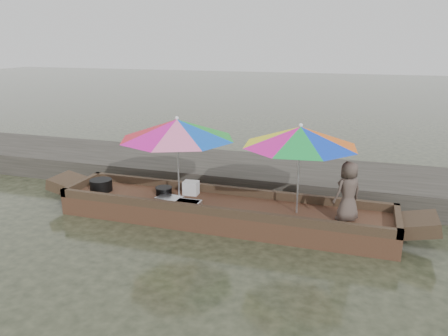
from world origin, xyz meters
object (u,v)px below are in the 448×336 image
(supply_bag, at_px, (191,188))
(umbrella_bow, at_px, (178,159))
(vendor, at_px, (348,191))
(charcoal_grill, at_px, (164,191))
(umbrella_stern, at_px, (299,169))
(tray_crayfish, at_px, (187,204))
(tray_scallop, at_px, (169,199))
(boat_hull, at_px, (222,213))
(cooking_pot, at_px, (101,185))

(supply_bag, xyz_separation_m, umbrella_bow, (-0.11, -0.30, 0.65))
(vendor, relative_size, umbrella_bow, 0.48)
(charcoal_grill, bearing_deg, umbrella_stern, -2.53)
(umbrella_bow, bearing_deg, tray_crayfish, -46.60)
(tray_scallop, xyz_separation_m, charcoal_grill, (-0.22, 0.23, 0.04))
(tray_crayfish, relative_size, tray_scallop, 1.00)
(charcoal_grill, bearing_deg, tray_scallop, -45.75)
(boat_hull, relative_size, charcoal_grill, 20.13)
(boat_hull, height_order, supply_bag, supply_bag)
(boat_hull, relative_size, cooking_pot, 14.05)
(tray_crayfish, bearing_deg, umbrella_stern, 9.22)
(vendor, bearing_deg, umbrella_bow, -44.06)
(supply_bag, bearing_deg, umbrella_bow, -110.34)
(cooking_pot, height_order, supply_bag, supply_bag)
(tray_crayfish, height_order, charcoal_grill, charcoal_grill)
(tray_crayfish, xyz_separation_m, supply_bag, (-0.18, 0.61, 0.09))
(boat_hull, xyz_separation_m, umbrella_stern, (1.34, 0.00, 0.95))
(boat_hull, xyz_separation_m, cooking_pot, (-2.49, -0.05, 0.29))
(tray_crayfish, bearing_deg, supply_bag, 106.22)
(boat_hull, height_order, umbrella_stern, umbrella_stern)
(tray_crayfish, bearing_deg, tray_scallop, 156.30)
(boat_hull, bearing_deg, charcoal_grill, 174.68)
(tray_scallop, bearing_deg, tray_crayfish, -23.70)
(charcoal_grill, distance_m, vendor, 3.41)
(boat_hull, bearing_deg, tray_crayfish, -151.00)
(charcoal_grill, distance_m, umbrella_bow, 0.80)
(boat_hull, xyz_separation_m, charcoal_grill, (-1.22, 0.11, 0.25))
(boat_hull, bearing_deg, supply_bag, 157.44)
(boat_hull, distance_m, tray_scallop, 1.02)
(boat_hull, height_order, umbrella_bow, umbrella_bow)
(boat_hull, bearing_deg, cooking_pot, -178.95)
(boat_hull, xyz_separation_m, supply_bag, (-0.73, 0.30, 0.30))
(tray_scallop, height_order, umbrella_bow, umbrella_bow)
(umbrella_bow, height_order, umbrella_stern, same)
(tray_scallop, bearing_deg, vendor, 0.67)
(tray_crayfish, distance_m, vendor, 2.77)
(boat_hull, relative_size, vendor, 5.99)
(supply_bag, distance_m, umbrella_bow, 0.72)
(boat_hull, xyz_separation_m, umbrella_bow, (-0.85, 0.00, 0.95))
(tray_crayfish, distance_m, umbrella_bow, 0.84)
(boat_hull, xyz_separation_m, tray_crayfish, (-0.56, -0.31, 0.22))
(charcoal_grill, bearing_deg, supply_bag, 21.68)
(boat_hull, relative_size, umbrella_bow, 2.87)
(vendor, relative_size, umbrella_stern, 0.52)
(cooking_pot, bearing_deg, boat_hull, 1.05)
(supply_bag, height_order, vendor, vendor)
(tray_scallop, xyz_separation_m, supply_bag, (0.26, 0.42, 0.10))
(supply_bag, distance_m, umbrella_stern, 2.20)
(supply_bag, xyz_separation_m, umbrella_stern, (2.08, -0.30, 0.65))
(umbrella_bow, distance_m, umbrella_stern, 2.19)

